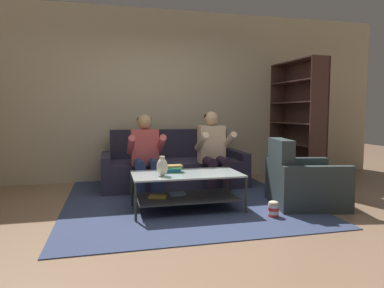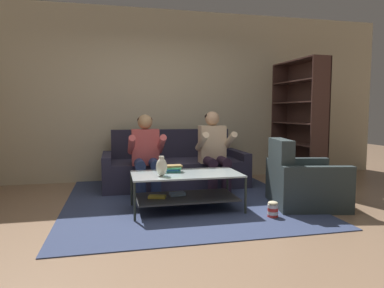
{
  "view_description": "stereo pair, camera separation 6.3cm",
  "coord_description": "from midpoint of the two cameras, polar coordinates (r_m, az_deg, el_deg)",
  "views": [
    {
      "loc": [
        -0.83,
        -3.48,
        1.16
      ],
      "look_at": [
        0.2,
        0.77,
        0.76
      ],
      "focal_mm": 32.0,
      "sensor_mm": 36.0,
      "label": 1
    },
    {
      "loc": [
        -0.77,
        -3.5,
        1.16
      ],
      "look_at": [
        0.2,
        0.77,
        0.76
      ],
      "focal_mm": 32.0,
      "sensor_mm": 36.0,
      "label": 2
    }
  ],
  "objects": [
    {
      "name": "couch",
      "position": [
        5.47,
        -2.64,
        -3.97
      ],
      "size": [
        2.21,
        0.94,
        0.88
      ],
      "color": "#2F2E43",
      "rests_on": "ground"
    },
    {
      "name": "coffee_table",
      "position": [
        4.1,
        -0.68,
        -6.91
      ],
      "size": [
        1.28,
        0.67,
        0.44
      ],
      "color": "#B1C3C4",
      "rests_on": "ground"
    },
    {
      "name": "popcorn_tub",
      "position": [
        3.96,
        13.77,
        -10.54
      ],
      "size": [
        0.12,
        0.12,
        0.19
      ],
      "color": "red",
      "rests_on": "ground"
    },
    {
      "name": "armchair",
      "position": [
        4.51,
        18.52,
        -6.23
      ],
      "size": [
        0.97,
        0.96,
        0.84
      ],
      "color": "#303C3E",
      "rests_on": "ground"
    },
    {
      "name": "book_stack",
      "position": [
        4.15,
        -2.87,
        -4.08
      ],
      "size": [
        0.24,
        0.21,
        0.08
      ],
      "color": "teal",
      "rests_on": "coffee_table"
    },
    {
      "name": "area_rug",
      "position": [
        4.72,
        -1.43,
        -8.92
      ],
      "size": [
        3.0,
        3.34,
        0.01
      ],
      "color": "#364266",
      "rests_on": "ground"
    },
    {
      "name": "vase",
      "position": [
        3.89,
        -4.63,
        -3.78
      ],
      "size": [
        0.13,
        0.13,
        0.23
      ],
      "color": "silver",
      "rests_on": "coffee_table"
    },
    {
      "name": "ground",
      "position": [
        3.76,
        0.04,
        -12.72
      ],
      "size": [
        16.8,
        16.8,
        0.0
      ],
      "primitive_type": "plane",
      "color": "#97765A"
    },
    {
      "name": "person_seated_right",
      "position": [
        5.0,
        4.07,
        -0.75
      ],
      "size": [
        0.5,
        0.58,
        1.18
      ],
      "color": "#2D1E30",
      "rests_on": "ground"
    },
    {
      "name": "back_partition",
      "position": [
        6.01,
        -5.23,
        8.01
      ],
      "size": [
        8.4,
        0.12,
        2.9
      ],
      "primitive_type": "cube",
      "color": "beige",
      "rests_on": "ground"
    },
    {
      "name": "person_seated_left",
      "position": [
        4.8,
        -7.29,
        -1.26
      ],
      "size": [
        0.5,
        0.58,
        1.13
      ],
      "color": "navy",
      "rests_on": "ground"
    },
    {
      "name": "bookshelf",
      "position": [
        5.87,
        17.58,
        1.71
      ],
      "size": [
        0.39,
        1.16,
        1.98
      ],
      "color": "#442B26",
      "rests_on": "ground"
    }
  ]
}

